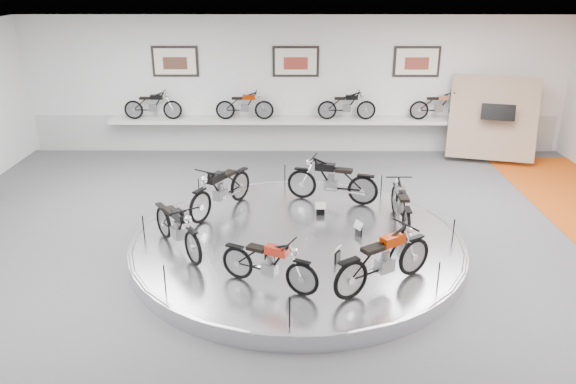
{
  "coord_description": "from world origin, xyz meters",
  "views": [
    {
      "loc": [
        -0.12,
        -9.53,
        5.1
      ],
      "look_at": [
        -0.18,
        0.6,
        1.13
      ],
      "focal_mm": 35.0,
      "sensor_mm": 36.0,
      "label": 1
    }
  ],
  "objects_px": {
    "bike_f": "(384,259)",
    "bike_d": "(177,227)",
    "bike_c": "(221,188)",
    "bike_a": "(401,204)",
    "display_platform": "(297,244)",
    "bike_e": "(269,263)",
    "bike_b": "(332,180)",
    "shelf": "(296,121)"
  },
  "relations": [
    {
      "from": "display_platform",
      "to": "bike_c",
      "type": "xyz_separation_m",
      "value": [
        -1.62,
        1.29,
        0.67
      ]
    },
    {
      "from": "bike_e",
      "to": "bike_a",
      "type": "bearing_deg",
      "value": 69.75
    },
    {
      "from": "bike_a",
      "to": "bike_e",
      "type": "distance_m",
      "value": 3.54
    },
    {
      "from": "bike_c",
      "to": "bike_e",
      "type": "relative_size",
      "value": 1.19
    },
    {
      "from": "bike_c",
      "to": "bike_f",
      "type": "bearing_deg",
      "value": 74.02
    },
    {
      "from": "bike_d",
      "to": "bike_f",
      "type": "height_order",
      "value": "bike_f"
    },
    {
      "from": "shelf",
      "to": "bike_b",
      "type": "relative_size",
      "value": 6.29
    },
    {
      "from": "bike_d",
      "to": "bike_c",
      "type": "bearing_deg",
      "value": 127.65
    },
    {
      "from": "shelf",
      "to": "bike_d",
      "type": "xyz_separation_m",
      "value": [
        -2.2,
        -6.95,
        -0.22
      ]
    },
    {
      "from": "bike_b",
      "to": "display_platform",
      "type": "bearing_deg",
      "value": 83.53
    },
    {
      "from": "bike_d",
      "to": "bike_f",
      "type": "bearing_deg",
      "value": 35.84
    },
    {
      "from": "bike_b",
      "to": "bike_f",
      "type": "bearing_deg",
      "value": 115.74
    },
    {
      "from": "shelf",
      "to": "bike_f",
      "type": "height_order",
      "value": "bike_f"
    },
    {
      "from": "display_platform",
      "to": "bike_d",
      "type": "relative_size",
      "value": 3.91
    },
    {
      "from": "bike_a",
      "to": "bike_e",
      "type": "relative_size",
      "value": 1.04
    },
    {
      "from": "bike_a",
      "to": "bike_b",
      "type": "distance_m",
      "value": 1.8
    },
    {
      "from": "bike_a",
      "to": "bike_d",
      "type": "bearing_deg",
      "value": 104.82
    },
    {
      "from": "bike_c",
      "to": "bike_e",
      "type": "height_order",
      "value": "bike_c"
    },
    {
      "from": "bike_f",
      "to": "bike_d",
      "type": "bearing_deg",
      "value": 126.48
    },
    {
      "from": "display_platform",
      "to": "bike_a",
      "type": "relative_size",
      "value": 4.13
    },
    {
      "from": "display_platform",
      "to": "bike_c",
      "type": "bearing_deg",
      "value": 141.45
    },
    {
      "from": "display_platform",
      "to": "bike_f",
      "type": "distance_m",
      "value": 2.37
    },
    {
      "from": "bike_b",
      "to": "bike_c",
      "type": "distance_m",
      "value": 2.47
    },
    {
      "from": "bike_b",
      "to": "bike_c",
      "type": "xyz_separation_m",
      "value": [
        -2.4,
        -0.56,
        0.01
      ]
    },
    {
      "from": "bike_a",
      "to": "bike_c",
      "type": "relative_size",
      "value": 0.87
    },
    {
      "from": "shelf",
      "to": "bike_d",
      "type": "distance_m",
      "value": 7.3
    },
    {
      "from": "bike_c",
      "to": "bike_d",
      "type": "xyz_separation_m",
      "value": [
        -0.58,
        -1.84,
        -0.04
      ]
    },
    {
      "from": "bike_d",
      "to": "bike_f",
      "type": "xyz_separation_m",
      "value": [
        3.58,
        -1.25,
        0.03
      ]
    },
    {
      "from": "bike_e",
      "to": "bike_b",
      "type": "bearing_deg",
      "value": 97.26
    },
    {
      "from": "bike_f",
      "to": "bike_b",
      "type": "bearing_deg",
      "value": 65.03
    },
    {
      "from": "shelf",
      "to": "display_platform",
      "type": "bearing_deg",
      "value": -90.0
    },
    {
      "from": "bike_b",
      "to": "bike_c",
      "type": "height_order",
      "value": "bike_c"
    },
    {
      "from": "display_platform",
      "to": "shelf",
      "type": "bearing_deg",
      "value": 90.0
    },
    {
      "from": "shelf",
      "to": "bike_b",
      "type": "distance_m",
      "value": 4.62
    },
    {
      "from": "bike_d",
      "to": "shelf",
      "type": "bearing_deg",
      "value": 127.57
    },
    {
      "from": "display_platform",
      "to": "shelf",
      "type": "relative_size",
      "value": 0.58
    },
    {
      "from": "display_platform",
      "to": "bike_f",
      "type": "height_order",
      "value": "bike_f"
    },
    {
      "from": "bike_c",
      "to": "bike_a",
      "type": "bearing_deg",
      "value": 109.58
    },
    {
      "from": "bike_d",
      "to": "bike_e",
      "type": "bearing_deg",
      "value": 18.61
    },
    {
      "from": "bike_b",
      "to": "bike_f",
      "type": "xyz_separation_m",
      "value": [
        0.59,
        -3.65,
        -0.0
      ]
    },
    {
      "from": "bike_a",
      "to": "bike_b",
      "type": "bearing_deg",
      "value": 46.24
    },
    {
      "from": "display_platform",
      "to": "bike_f",
      "type": "bearing_deg",
      "value": -52.66
    }
  ]
}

